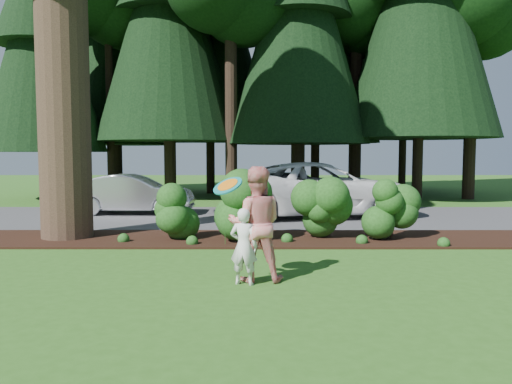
# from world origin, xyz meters

# --- Properties ---
(ground) EXTENTS (80.00, 80.00, 0.00)m
(ground) POSITION_xyz_m (0.00, 0.00, 0.00)
(ground) COLOR #295518
(ground) RESTS_ON ground
(mulch_bed) EXTENTS (16.00, 2.50, 0.05)m
(mulch_bed) POSITION_xyz_m (0.00, 3.25, 0.03)
(mulch_bed) COLOR black
(mulch_bed) RESTS_ON ground
(driveway) EXTENTS (22.00, 6.00, 0.03)m
(driveway) POSITION_xyz_m (0.00, 7.50, 0.01)
(driveway) COLOR #38383A
(driveway) RESTS_ON ground
(shrub_row) EXTENTS (6.53, 1.60, 1.61)m
(shrub_row) POSITION_xyz_m (0.77, 3.14, 0.81)
(shrub_row) COLOR #193D12
(shrub_row) RESTS_ON ground
(lily_cluster) EXTENTS (0.69, 0.09, 0.57)m
(lily_cluster) POSITION_xyz_m (-0.30, 2.40, 0.50)
(lily_cluster) COLOR #193D12
(lily_cluster) RESTS_ON ground
(tree_wall) EXTENTS (25.66, 12.15, 17.09)m
(tree_wall) POSITION_xyz_m (0.25, 16.38, 9.50)
(tree_wall) COLOR black
(tree_wall) RESTS_ON ground
(car_silver_wagon) EXTENTS (4.16, 1.49, 1.37)m
(car_silver_wagon) POSITION_xyz_m (-4.18, 8.33, 0.71)
(car_silver_wagon) COLOR silver
(car_silver_wagon) RESTS_ON driveway
(car_white_suv) EXTENTS (6.88, 3.99, 1.80)m
(car_white_suv) POSITION_xyz_m (2.23, 7.65, 0.93)
(car_white_suv) COLOR silver
(car_white_suv) RESTS_ON driveway
(car_dark_suv) EXTENTS (4.92, 2.42, 1.38)m
(car_dark_suv) POSITION_xyz_m (1.68, 9.80, 0.72)
(car_dark_suv) COLOR black
(car_dark_suv) RESTS_ON driveway
(child) EXTENTS (0.52, 0.41, 1.25)m
(child) POSITION_xyz_m (-0.09, -0.95, 0.63)
(child) COLOR silver
(child) RESTS_ON ground
(adult) EXTENTS (0.93, 0.73, 1.91)m
(adult) POSITION_xyz_m (0.10, -0.71, 0.96)
(adult) COLOR red
(adult) RESTS_ON ground
(frisbee) EXTENTS (0.54, 0.47, 0.38)m
(frisbee) POSITION_xyz_m (-0.35, -0.84, 1.60)
(frisbee) COLOR #16797E
(frisbee) RESTS_ON ground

